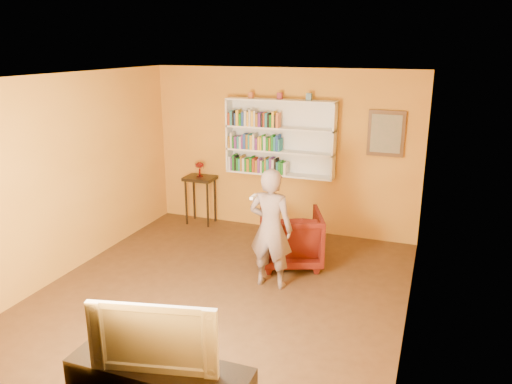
% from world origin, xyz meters
% --- Properties ---
extents(room_shell, '(5.30, 5.80, 2.88)m').
position_xyz_m(room_shell, '(0.00, 0.00, 1.02)').
color(room_shell, '#422A15').
rests_on(room_shell, ground).
extents(bookshelf, '(1.80, 0.29, 1.23)m').
position_xyz_m(bookshelf, '(0.00, 2.41, 1.59)').
color(bookshelf, white).
rests_on(bookshelf, room_shell).
extents(books_row_lower, '(1.00, 0.19, 0.26)m').
position_xyz_m(books_row_lower, '(-0.36, 2.30, 1.13)').
color(books_row_lower, silver).
rests_on(books_row_lower, bookshelf).
extents(books_row_middle, '(0.89, 0.19, 0.26)m').
position_xyz_m(books_row_middle, '(-0.40, 2.30, 1.51)').
color(books_row_middle, '#95691B').
rests_on(books_row_middle, bookshelf).
extents(books_row_upper, '(0.87, 0.19, 0.27)m').
position_xyz_m(books_row_upper, '(-0.43, 2.30, 1.89)').
color(books_row_upper, '#A03818').
rests_on(books_row_upper, bookshelf).
extents(ornament_left, '(0.07, 0.07, 0.10)m').
position_xyz_m(ornament_left, '(-0.50, 2.35, 2.26)').
color(ornament_left, '#B95E34').
rests_on(ornament_left, bookshelf).
extents(ornament_centre, '(0.08, 0.08, 0.10)m').
position_xyz_m(ornament_centre, '(-0.01, 2.35, 2.27)').
color(ornament_centre, maroon).
rests_on(ornament_centre, bookshelf).
extents(ornament_right, '(0.08, 0.08, 0.11)m').
position_xyz_m(ornament_right, '(0.46, 2.35, 2.27)').
color(ornament_right, slate).
rests_on(ornament_right, bookshelf).
extents(framed_painting, '(0.55, 0.05, 0.70)m').
position_xyz_m(framed_painting, '(1.65, 2.46, 1.75)').
color(framed_painting, '#4E3116').
rests_on(framed_painting, room_shell).
extents(console_table, '(0.52, 0.39, 0.84)m').
position_xyz_m(console_table, '(-1.41, 2.25, 0.70)').
color(console_table, black).
rests_on(console_table, ground).
extents(ruby_lustre, '(0.16, 0.16, 0.26)m').
position_xyz_m(ruby_lustre, '(-1.41, 2.25, 1.03)').
color(ruby_lustre, maroon).
rests_on(ruby_lustre, console_table).
extents(armchair, '(1.11, 1.13, 0.79)m').
position_xyz_m(armchair, '(0.56, 1.15, 0.40)').
color(armchair, '#420704').
rests_on(armchair, ground).
extents(person, '(0.58, 0.39, 1.58)m').
position_xyz_m(person, '(0.51, 0.41, 0.79)').
color(person, '#6F5B51').
rests_on(person, ground).
extents(game_remote, '(0.04, 0.15, 0.04)m').
position_xyz_m(game_remote, '(0.40, 0.06, 1.31)').
color(game_remote, silver).
rests_on(game_remote, person).
extents(television, '(1.04, 0.36, 0.60)m').
position_xyz_m(television, '(0.45, -2.25, 0.85)').
color(television, black).
rests_on(television, tv_cabinet).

